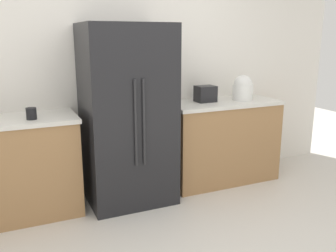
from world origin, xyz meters
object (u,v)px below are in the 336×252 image
at_px(cup_b, 31,114).
at_px(toaster, 205,94).
at_px(rice_cooker, 243,88).
at_px(refrigerator, 128,115).

bearing_deg(cup_b, toaster, 4.92).
relative_size(rice_cooker, cup_b, 2.78).
xyz_separation_m(rice_cooker, cup_b, (-2.28, -0.08, -0.08)).
xyz_separation_m(refrigerator, toaster, (0.95, 0.11, 0.14)).
relative_size(toaster, rice_cooker, 0.74).
height_order(toaster, cup_b, toaster).
height_order(refrigerator, rice_cooker, refrigerator).
bearing_deg(rice_cooker, toaster, 169.28).
bearing_deg(toaster, rice_cooker, -10.72).
distance_m(refrigerator, rice_cooker, 1.40).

